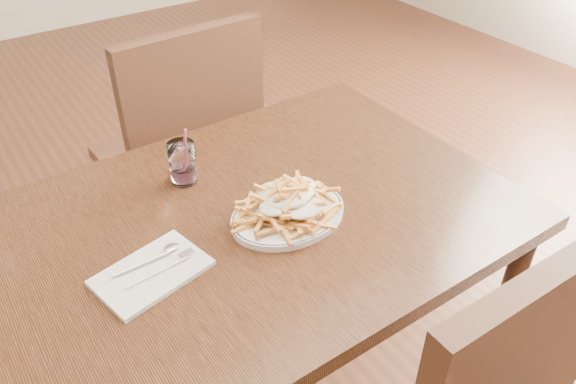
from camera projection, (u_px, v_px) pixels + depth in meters
table at (244, 245)px, 1.27m from camera, size 1.20×0.80×0.75m
chair_far at (185, 147)px, 1.83m from camera, size 0.47×0.47×0.97m
fries_plate at (288, 214)px, 1.22m from camera, size 0.32×0.30×0.02m
loaded_fries at (288, 199)px, 1.19m from camera, size 0.24×0.20×0.07m
napkin at (152, 273)px, 1.08m from camera, size 0.23×0.17×0.01m
cutlery at (150, 268)px, 1.08m from camera, size 0.17×0.07×0.01m
water_glass at (183, 165)px, 1.31m from camera, size 0.06×0.06×0.14m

